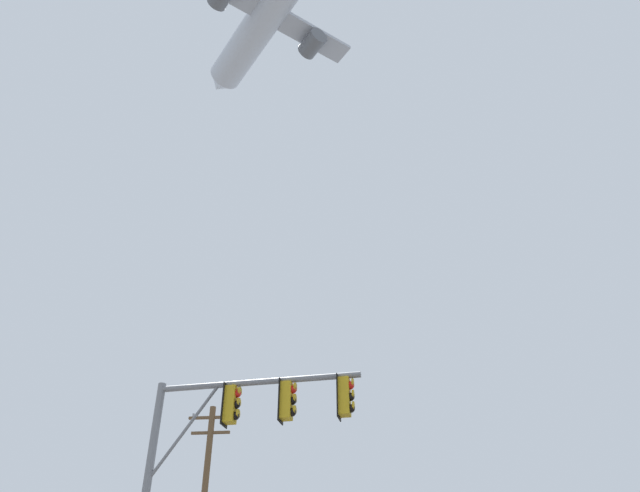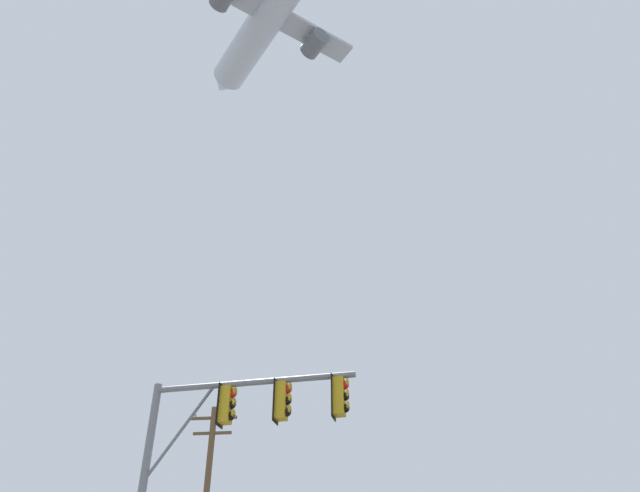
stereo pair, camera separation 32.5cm
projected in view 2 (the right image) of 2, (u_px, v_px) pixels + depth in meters
signal_pole_near at (225, 442)px, 13.99m from camera, size 5.24×0.84×6.75m
airplane at (269, 15)px, 56.43m from camera, size 16.54×19.27×6.18m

